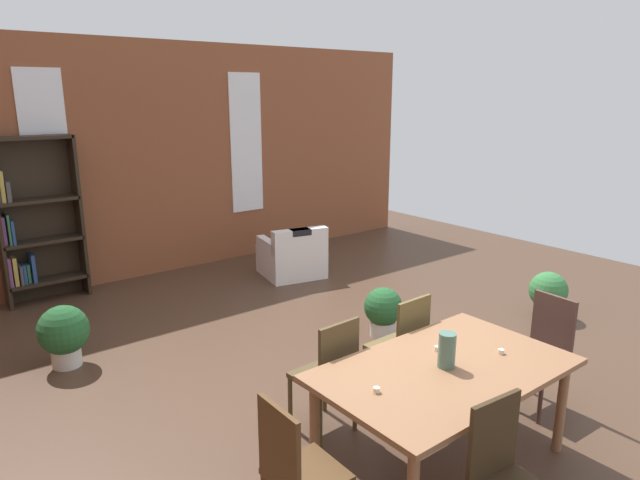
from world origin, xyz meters
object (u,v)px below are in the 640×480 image
at_px(dining_chair_near_left, 507,478).
at_px(potted_plant_corner, 548,292).
at_px(vase_on_table, 447,350).
at_px(armchair_white, 292,257).
at_px(dining_chair_far_left, 329,372).
at_px(bookshelf_tall, 34,223).
at_px(dining_chair_head_right, 543,348).
at_px(dining_chair_head_left, 296,470).
at_px(potted_plant_window, 383,310).
at_px(dining_chair_far_right, 402,344).
at_px(potted_plant_by_shelf, 64,333).
at_px(dining_table, 444,377).

xyz_separation_m(dining_chair_near_left, potted_plant_corner, (3.50, 1.78, -0.22)).
relative_size(vase_on_table, armchair_white, 0.26).
height_order(dining_chair_far_left, bookshelf_tall, bookshelf_tall).
distance_m(dining_chair_head_right, dining_chair_head_left, 2.53).
bearing_deg(potted_plant_corner, dining_chair_far_left, -176.19).
xyz_separation_m(armchair_white, potted_plant_window, (-0.44, -2.30, 0.02)).
distance_m(dining_chair_near_left, potted_plant_window, 3.05).
xyz_separation_m(dining_chair_head_right, dining_chair_far_right, (-0.86, 0.78, 0.00)).
relative_size(armchair_white, potted_plant_by_shelf, 1.57).
height_order(dining_table, armchair_white, armchair_white).
height_order(dining_chair_head_left, armchair_white, dining_chair_head_left).
bearing_deg(dining_chair_head_left, potted_plant_corner, 12.95).
distance_m(bookshelf_tall, armchair_white, 3.37).
bearing_deg(armchair_white, potted_plant_window, -100.83).
distance_m(vase_on_table, armchair_white, 4.47).
bearing_deg(dining_chair_head_left, armchair_white, 54.71).
xyz_separation_m(vase_on_table, bookshelf_tall, (-1.44, 5.27, 0.14)).
distance_m(dining_chair_head_right, dining_chair_far_left, 1.83).
bearing_deg(dining_chair_head_right, dining_chair_far_right, 137.94).
xyz_separation_m(dining_chair_far_left, potted_plant_window, (1.61, 1.04, -0.22)).
bearing_deg(vase_on_table, dining_chair_far_right, 62.96).
bearing_deg(dining_chair_near_left, vase_on_table, 62.57).
xyz_separation_m(potted_plant_by_shelf, potted_plant_corner, (4.80, -2.20, -0.04)).
bearing_deg(dining_chair_near_left, dining_chair_head_left, 138.29).
height_order(dining_chair_head_left, potted_plant_corner, dining_chair_head_left).
relative_size(potted_plant_by_shelf, potted_plant_window, 1.12).
relative_size(dining_chair_near_left, dining_chair_far_right, 1.00).
relative_size(dining_chair_far_left, dining_chair_far_right, 1.00).
height_order(dining_table, vase_on_table, vase_on_table).
bearing_deg(vase_on_table, dining_table, -180.00).
bearing_deg(bookshelf_tall, potted_plant_window, -52.58).
bearing_deg(potted_plant_window, dining_chair_head_left, -143.69).
bearing_deg(potted_plant_window, dining_table, -123.62).
xyz_separation_m(dining_chair_near_left, potted_plant_window, (1.60, 2.59, -0.22)).
relative_size(bookshelf_tall, armchair_white, 2.17).
distance_m(dining_chair_far_right, potted_plant_window, 1.34).
relative_size(bookshelf_tall, potted_plant_corner, 3.81).
bearing_deg(dining_chair_far_right, dining_chair_head_left, -155.14).
height_order(vase_on_table, potted_plant_by_shelf, vase_on_table).
bearing_deg(potted_plant_by_shelf, dining_chair_near_left, -71.96).
height_order(potted_plant_by_shelf, potted_plant_corner, potted_plant_by_shelf).
height_order(dining_table, dining_chair_head_left, dining_chair_head_left).
height_order(vase_on_table, potted_plant_window, vase_on_table).
relative_size(dining_chair_head_left, bookshelf_tall, 0.46).
height_order(vase_on_table, dining_chair_head_left, vase_on_table).
bearing_deg(dining_chair_far_right, dining_chair_head_right, -42.06).
relative_size(dining_table, dining_chair_far_right, 1.87).
xyz_separation_m(dining_chair_far_left, dining_chair_far_right, (0.80, -0.00, 0.00)).
height_order(potted_plant_corner, potted_plant_window, same).
bearing_deg(potted_plant_corner, dining_table, -162.06).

